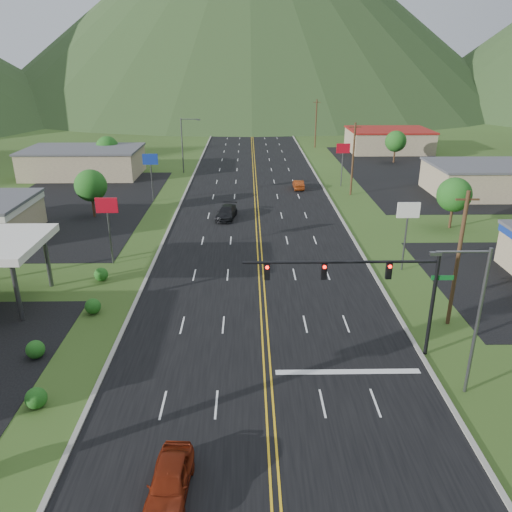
{
  "coord_description": "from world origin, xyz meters",
  "views": [
    {
      "loc": [
        -1.16,
        -13.99,
        18.22
      ],
      "look_at": [
        -0.57,
        20.34,
        4.5
      ],
      "focal_mm": 35.0,
      "sensor_mm": 36.0,
      "label": 1
    }
  ],
  "objects_px": {
    "car_red_near": "(170,482)",
    "car_red_far": "(298,185)",
    "streetlight_east": "(473,313)",
    "streetlight_west": "(184,142)",
    "car_dark_mid": "(227,213)",
    "traffic_signal": "(371,281)"
  },
  "relations": [
    {
      "from": "car_dark_mid",
      "to": "car_red_near",
      "type": "bearing_deg",
      "value": -82.84
    },
    {
      "from": "streetlight_east",
      "to": "traffic_signal",
      "type": "bearing_deg",
      "value": 139.61
    },
    {
      "from": "streetlight_west",
      "to": "car_dark_mid",
      "type": "bearing_deg",
      "value": -73.03
    },
    {
      "from": "traffic_signal",
      "to": "streetlight_east",
      "type": "relative_size",
      "value": 1.46
    },
    {
      "from": "streetlight_east",
      "to": "car_red_near",
      "type": "relative_size",
      "value": 2.05
    },
    {
      "from": "streetlight_east",
      "to": "car_red_far",
      "type": "bearing_deg",
      "value": 95.69
    },
    {
      "from": "traffic_signal",
      "to": "car_dark_mid",
      "type": "relative_size",
      "value": 2.6
    },
    {
      "from": "streetlight_east",
      "to": "streetlight_west",
      "type": "relative_size",
      "value": 1.0
    },
    {
      "from": "car_red_near",
      "to": "car_red_far",
      "type": "distance_m",
      "value": 56.57
    },
    {
      "from": "streetlight_east",
      "to": "car_red_far",
      "type": "relative_size",
      "value": 2.25
    },
    {
      "from": "streetlight_east",
      "to": "car_dark_mid",
      "type": "xyz_separation_m",
      "value": [
        -14.9,
        33.92,
        -4.45
      ]
    },
    {
      "from": "streetlight_east",
      "to": "car_red_far",
      "type": "height_order",
      "value": "streetlight_east"
    },
    {
      "from": "traffic_signal",
      "to": "streetlight_east",
      "type": "bearing_deg",
      "value": -40.39
    },
    {
      "from": "streetlight_west",
      "to": "car_red_near",
      "type": "relative_size",
      "value": 2.05
    },
    {
      "from": "streetlight_east",
      "to": "car_dark_mid",
      "type": "relative_size",
      "value": 1.78
    },
    {
      "from": "car_red_near",
      "to": "traffic_signal",
      "type": "bearing_deg",
      "value": 47.85
    },
    {
      "from": "traffic_signal",
      "to": "car_dark_mid",
      "type": "distance_m",
      "value": 31.94
    },
    {
      "from": "streetlight_west",
      "to": "car_red_far",
      "type": "xyz_separation_m",
      "value": [
        18.05,
        -11.67,
        -4.52
      ]
    },
    {
      "from": "car_dark_mid",
      "to": "streetlight_west",
      "type": "bearing_deg",
      "value": 115.48
    },
    {
      "from": "traffic_signal",
      "to": "streetlight_west",
      "type": "relative_size",
      "value": 1.46
    },
    {
      "from": "streetlight_west",
      "to": "car_red_near",
      "type": "distance_m",
      "value": 67.66
    },
    {
      "from": "streetlight_west",
      "to": "car_red_near",
      "type": "xyz_separation_m",
      "value": [
        6.99,
        -67.15,
        -4.43
      ]
    }
  ]
}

